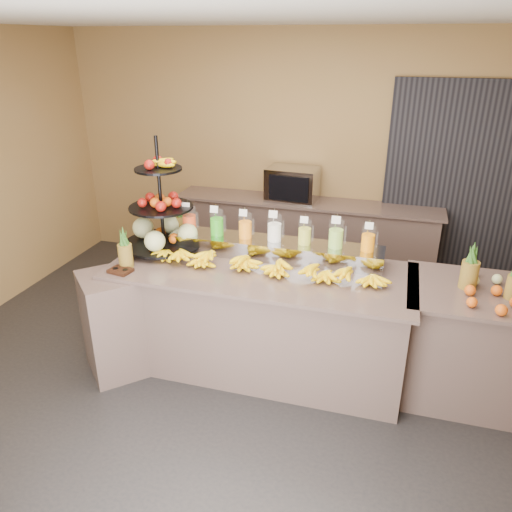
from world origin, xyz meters
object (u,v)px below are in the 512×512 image
at_px(pitcher_tray, 274,249).
at_px(banana_heap, 261,262).
at_px(fruit_stand, 168,223).
at_px(oven_warmer, 292,184).
at_px(condiment_caddy, 120,271).
at_px(right_fruit_pile, 489,290).

height_order(pitcher_tray, banana_heap, banana_heap).
xyz_separation_m(fruit_stand, oven_warmer, (0.73, 1.77, -0.06)).
distance_m(condiment_caddy, oven_warmer, 2.50).
distance_m(pitcher_tray, banana_heap, 0.30).
height_order(fruit_stand, right_fruit_pile, fruit_stand).
bearing_deg(fruit_stand, pitcher_tray, 12.79).
relative_size(fruit_stand, right_fruit_pile, 2.47).
xyz_separation_m(pitcher_tray, fruit_stand, (-0.94, -0.10, 0.18)).
bearing_deg(right_fruit_pile, oven_warmer, 133.99).
bearing_deg(banana_heap, oven_warmer, 95.08).
relative_size(banana_heap, right_fruit_pile, 4.82).
bearing_deg(fruit_stand, oven_warmer, 74.40).
distance_m(condiment_caddy, right_fruit_pile, 2.82).
relative_size(fruit_stand, condiment_caddy, 5.66).
distance_m(fruit_stand, oven_warmer, 1.91).
height_order(banana_heap, fruit_stand, fruit_stand).
distance_m(banana_heap, oven_warmer, 1.98).
xyz_separation_m(pitcher_tray, condiment_caddy, (-1.12, -0.65, -0.06)).
distance_m(banana_heap, condiment_caddy, 1.14).
relative_size(pitcher_tray, condiment_caddy, 10.41).
xyz_separation_m(condiment_caddy, oven_warmer, (0.90, 2.32, 0.18)).
relative_size(pitcher_tray, right_fruit_pile, 4.55).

